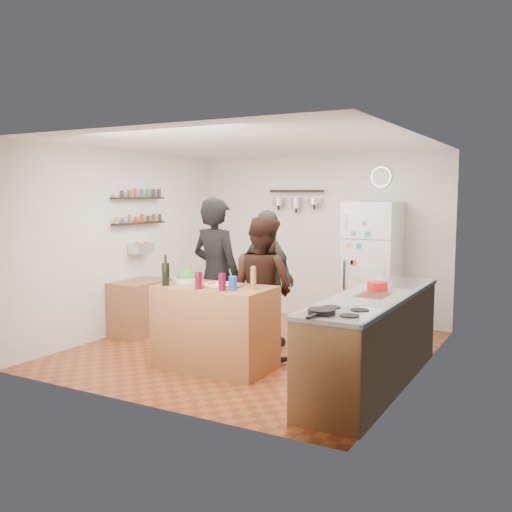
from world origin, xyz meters
The scene contains 26 objects.
room_shell centered at (0.00, 0.39, 1.25)m, with size 4.20×4.20×4.20m.
prep_island centered at (0.01, -0.83, 0.46)m, with size 1.25×0.72×0.91m, color #A56E3C.
pizza_board centered at (0.09, -0.85, 0.92)m, with size 0.42×0.34×0.02m, color brown.
pizza centered at (0.09, -0.85, 0.94)m, with size 0.34×0.34×0.02m, color beige.
salad_bowl centered at (-0.41, -0.78, 0.94)m, with size 0.27×0.27×0.05m, color silver.
wine_bottle centered at (-0.49, -1.05, 1.03)m, with size 0.08×0.08×0.25m, color black.
wine_glass_near centered at (-0.04, -1.07, 1.00)m, with size 0.07×0.07×0.18m, color #55071C.
wine_glass_far centered at (0.23, -1.03, 1.00)m, with size 0.08×0.08×0.18m, color #570720.
pepper_mill centered at (0.46, -0.78, 1.01)m, with size 0.06×0.06×0.19m, color olive.
salt_canister centered at (0.31, -0.95, 0.98)m, with size 0.09×0.09×0.14m, color #1B3895.
person_left centered at (-0.31, -0.32, 0.93)m, with size 0.68×0.45×1.87m, color black.
person_center centered at (0.29, -0.27, 0.83)m, with size 0.81×0.63×1.66m, color black.
person_back centered at (0.07, 0.26, 0.86)m, with size 1.00×0.42×1.71m, color #322F2D.
counter_run centered at (1.70, -0.55, 0.45)m, with size 0.63×2.63×0.90m, color #9E7042.
stove_top centered at (1.70, -1.50, 0.91)m, with size 0.60×0.62×0.02m, color white.
skillet centered at (1.60, -1.66, 0.94)m, with size 0.23×0.23×0.04m, color black.
sink centered at (1.70, 0.30, 0.92)m, with size 0.50×0.80×0.03m, color silver.
cutting_board centered at (1.70, -0.59, 0.91)m, with size 0.30×0.40×0.02m, color #9B5538.
red_bowl centered at (1.65, -0.29, 0.96)m, with size 0.21×0.21×0.09m, color red.
fridge centered at (0.95, 1.75, 0.90)m, with size 0.70×0.68×1.80m, color white.
wall_clock centered at (0.95, 2.08, 2.15)m, with size 0.30×0.30×0.03m, color silver.
spice_shelf_lower centered at (-1.93, 0.20, 1.50)m, with size 0.12×1.00×0.03m, color black.
spice_shelf_upper centered at (-1.93, 0.20, 1.85)m, with size 0.12×1.00×0.03m, color black.
produce_basket centered at (-1.90, 0.20, 1.15)m, with size 0.18×0.35×0.14m, color silver.
side_table centered at (-1.74, -0.04, 0.36)m, with size 0.50×0.80×0.73m, color #9C6A41.
pot_rack centered at (-0.35, 2.00, 1.95)m, with size 0.90×0.04×0.04m, color black.
Camera 1 is at (3.37, -5.97, 1.91)m, focal length 40.00 mm.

